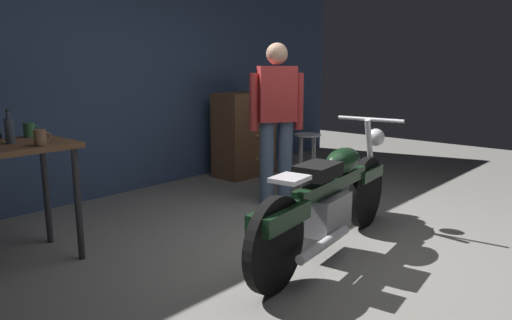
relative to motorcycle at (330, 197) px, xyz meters
name	(u,v)px	position (x,y,z in m)	size (l,w,h in m)	color
ground_plane	(322,253)	(-0.04, 0.04, -0.45)	(12.00, 12.00, 0.00)	gray
back_wall	(114,56)	(-0.04, 2.84, 1.10)	(8.00, 0.12, 3.10)	#384C70
motorcycle	(330,197)	(0.00, 0.00, 0.00)	(2.18, 0.67, 1.00)	black
person_standing	(276,117)	(0.77, 1.17, 0.48)	(0.48, 0.40, 1.67)	slate
shop_stool	(307,146)	(1.60, 1.36, 0.05)	(0.32, 0.32, 0.64)	#B2B2B7
wooden_dresser	(244,134)	(1.53, 2.34, 0.10)	(0.80, 0.47, 1.10)	brown
mug_brown_stoneware	(41,138)	(-1.58, 1.35, 0.51)	(0.12, 0.08, 0.11)	brown
mug_green_speckled	(29,130)	(-1.46, 1.82, 0.51)	(0.12, 0.08, 0.11)	#3D7F4C
bottle	(10,130)	(-1.68, 1.60, 0.55)	(0.06, 0.06, 0.24)	#3F4C59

